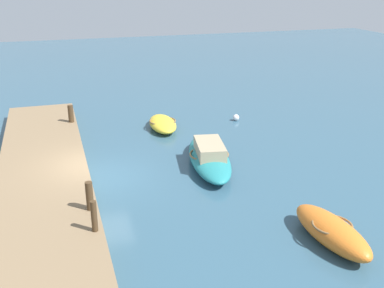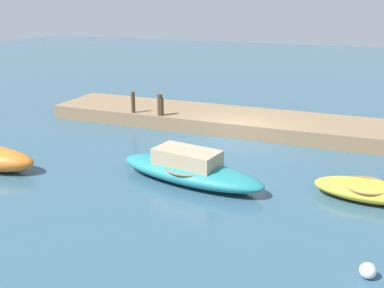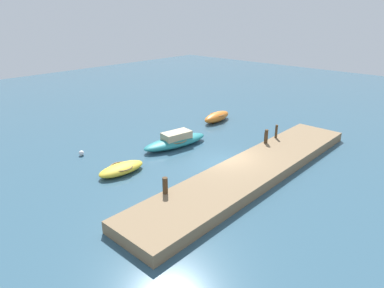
% 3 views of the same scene
% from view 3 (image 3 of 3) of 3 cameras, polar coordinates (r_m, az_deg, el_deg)
% --- Properties ---
extents(ground_plane, '(84.00, 84.00, 0.00)m').
position_cam_3_polar(ground_plane, '(22.46, 5.55, -3.50)').
color(ground_plane, '#33566B').
extents(dock_platform, '(19.19, 3.44, 0.63)m').
position_cam_3_polar(dock_platform, '(21.26, 10.12, -4.30)').
color(dock_platform, '#846B4C').
rests_on(dock_platform, ground_plane).
extents(motorboat_teal, '(5.47, 2.52, 1.10)m').
position_cam_3_polar(motorboat_teal, '(25.27, -2.74, 0.55)').
color(motorboat_teal, teal).
rests_on(motorboat_teal, ground_plane).
extents(rowboat_yellow, '(3.12, 1.53, 0.58)m').
position_cam_3_polar(rowboat_yellow, '(21.61, -11.64, -4.03)').
color(rowboat_yellow, gold).
rests_on(rowboat_yellow, ground_plane).
extents(rowboat_orange, '(3.45, 1.45, 0.83)m').
position_cam_3_polar(rowboat_orange, '(31.14, 4.14, 4.53)').
color(rowboat_orange, orange).
rests_on(rowboat_orange, ground_plane).
extents(mooring_post_west, '(0.27, 0.27, 0.88)m').
position_cam_3_polar(mooring_post_west, '(17.63, -4.48, -6.88)').
color(mooring_post_west, '#47331E').
rests_on(mooring_post_west, dock_platform).
extents(mooring_post_mid_west, '(0.21, 0.21, 0.82)m').
position_cam_3_polar(mooring_post_mid_west, '(24.66, 12.12, 1.05)').
color(mooring_post_mid_west, '#47331E').
rests_on(mooring_post_mid_west, dock_platform).
extents(mooring_post_mid_east, '(0.24, 0.24, 0.97)m').
position_cam_3_polar(mooring_post_mid_east, '(24.69, 12.21, 1.26)').
color(mooring_post_mid_east, '#47331E').
rests_on(mooring_post_mid_east, dock_platform).
extents(mooring_post_east, '(0.18, 0.18, 0.99)m').
position_cam_3_polar(mooring_post_east, '(25.83, 13.81, 2.04)').
color(mooring_post_east, '#47331E').
rests_on(mooring_post_east, dock_platform).
extents(marker_buoy, '(0.36, 0.36, 0.36)m').
position_cam_3_polar(marker_buoy, '(24.92, -17.87, -1.44)').
color(marker_buoy, silver).
rests_on(marker_buoy, ground_plane).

